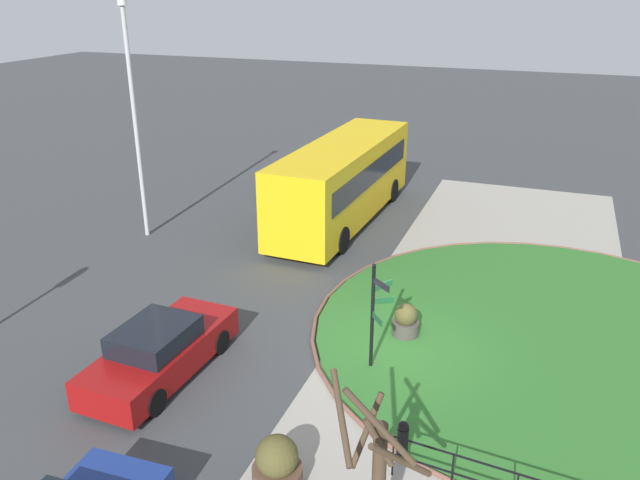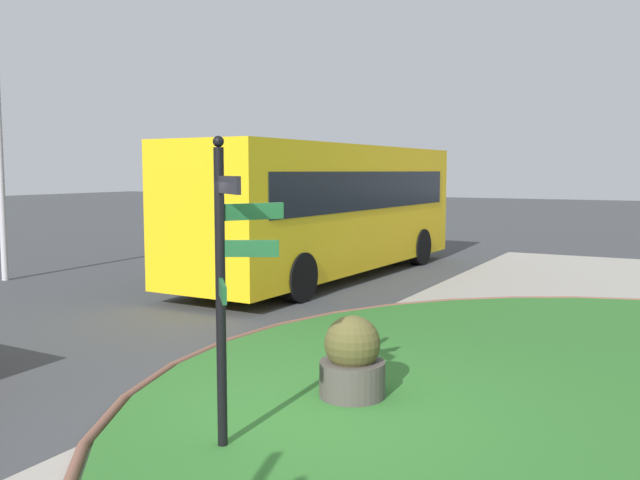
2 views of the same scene
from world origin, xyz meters
The scene contains 5 objects.
ground centered at (0.00, 0.00, 0.00)m, with size 120.00×120.00×0.00m, color #3D3F42.
sidewalk_paving centered at (0.00, -2.16, 0.01)m, with size 32.00×7.68×0.02m, color #9E998E.
signpost_directional centered at (-1.03, 0.31, 1.66)m, with size 0.98×0.54×2.90m.
bus_yellow centered at (8.86, 4.48, 1.72)m, with size 9.94×2.86×3.19m.
planter_near_signpost centered at (0.75, -0.08, 0.46)m, with size 0.73×0.73×1.01m.
Camera 2 is at (-5.93, -3.26, 2.60)m, focal length 38.38 mm.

